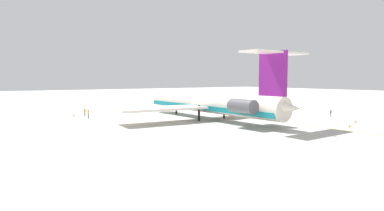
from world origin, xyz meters
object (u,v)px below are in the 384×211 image
object	(u,v)px
ground_crew_portside	(85,111)
ground_crew_starboard	(331,112)
safety_cone_wingtip	(74,115)
safety_cone_tail	(350,126)
main_jetliner	(212,103)
ground_crew_near_tail	(204,104)
ground_crew_near_nose	(88,113)
safety_cone_nose	(356,121)

from	to	relation	value
ground_crew_portside	ground_crew_starboard	size ratio (longest dim) A/B	1.00
safety_cone_wingtip	safety_cone_tail	bearing A→B (deg)	-141.60
main_jetliner	ground_crew_near_tail	bearing A→B (deg)	-35.02
ground_crew_portside	ground_crew_starboard	bearing A→B (deg)	-106.03
ground_crew_portside	ground_crew_starboard	world-z (taller)	same
ground_crew_near_nose	ground_crew_near_tail	world-z (taller)	ground_crew_near_nose
main_jetliner	ground_crew_near_tail	xyz separation A→B (m)	(24.41, -15.91, -2.43)
ground_crew_portside	safety_cone_wingtip	size ratio (longest dim) A/B	3.14
ground_crew_portside	safety_cone_nose	bearing A→B (deg)	-115.18
safety_cone_tail	main_jetliner	bearing A→B (deg)	31.65
ground_crew_near_nose	ground_crew_portside	bearing A→B (deg)	-109.67
ground_crew_starboard	ground_crew_portside	bearing A→B (deg)	33.28
ground_crew_near_tail	ground_crew_starboard	size ratio (longest dim) A/B	1.01
ground_crew_near_nose	safety_cone_wingtip	world-z (taller)	ground_crew_near_nose
main_jetliner	ground_crew_portside	bearing A→B (deg)	40.59
safety_cone_nose	ground_crew_portside	bearing A→B (deg)	44.31
main_jetliner	ground_crew_starboard	distance (m)	26.88
safety_cone_nose	main_jetliner	bearing A→B (deg)	46.20
ground_crew_starboard	main_jetliner	bearing A→B (deg)	45.19
ground_crew_starboard	safety_cone_nose	size ratio (longest dim) A/B	3.14
ground_crew_starboard	safety_cone_wingtip	distance (m)	57.19
ground_crew_near_nose	safety_cone_wingtip	bearing A→B (deg)	-89.01
ground_crew_near_tail	main_jetliner	bearing A→B (deg)	-40.98
main_jetliner	safety_cone_nose	world-z (taller)	main_jetliner
ground_crew_near_nose	safety_cone_nose	bearing A→B (deg)	127.06
ground_crew_near_tail	ground_crew_starboard	xyz separation A→B (m)	(-35.57, -8.42, -0.01)
safety_cone_wingtip	ground_crew_near_nose	bearing A→B (deg)	-167.42
safety_cone_nose	safety_cone_tail	size ratio (longest dim) A/B	1.00
ground_crew_starboard	safety_cone_wingtip	bearing A→B (deg)	33.58
ground_crew_near_nose	ground_crew_near_tail	size ratio (longest dim) A/B	1.05
ground_crew_near_tail	safety_cone_tail	bearing A→B (deg)	-10.97
main_jetliner	safety_cone_tail	size ratio (longest dim) A/B	80.64
ground_crew_portside	main_jetliner	bearing A→B (deg)	-116.98
ground_crew_portside	safety_cone_tail	world-z (taller)	ground_crew_portside
ground_crew_portside	safety_cone_nose	xyz separation A→B (m)	(-40.64, -39.67, -0.82)
safety_cone_nose	ground_crew_near_tail	bearing A→B (deg)	5.37
ground_crew_near_tail	safety_cone_tail	xyz separation A→B (m)	(-46.19, 2.49, -0.83)
ground_crew_near_nose	ground_crew_near_tail	bearing A→B (deg)	-179.09
ground_crew_near_tail	safety_cone_tail	world-z (taller)	ground_crew_near_tail
safety_cone_wingtip	ground_crew_portside	bearing A→B (deg)	-119.40
ground_crew_near_nose	safety_cone_wingtip	distance (m)	6.50
main_jetliner	ground_crew_near_tail	size ratio (longest dim) A/B	25.53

